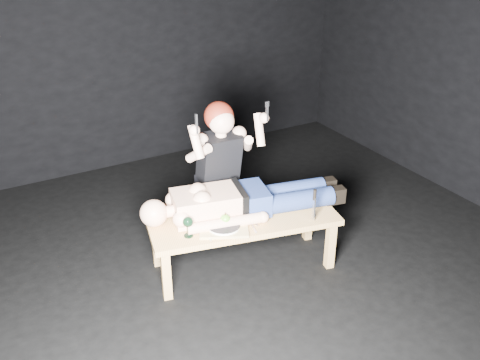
{
  "coord_description": "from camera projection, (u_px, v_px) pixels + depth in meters",
  "views": [
    {
      "loc": [
        -1.74,
        -2.94,
        2.6
      ],
      "look_at": [
        0.04,
        0.22,
        0.75
      ],
      "focal_mm": 40.62,
      "sensor_mm": 36.0,
      "label": 1
    }
  ],
  "objects": [
    {
      "name": "ground",
      "position": [
        250.0,
        278.0,
        4.22
      ],
      "size": [
        5.0,
        5.0,
        0.0
      ],
      "primitive_type": "plane",
      "color": "black",
      "rests_on": "ground"
    },
    {
      "name": "back_wall",
      "position": [
        126.0,
        25.0,
        5.48
      ],
      "size": [
        5.0,
        0.0,
        5.0
      ],
      "primitive_type": "plane",
      "rotation": [
        1.57,
        0.0,
        0.0
      ],
      "color": "black",
      "rests_on": "ground"
    },
    {
      "name": "table",
      "position": [
        243.0,
        242.0,
        4.27
      ],
      "size": [
        1.53,
        0.83,
        0.45
      ],
      "primitive_type": "cube",
      "rotation": [
        0.0,
        0.0,
        -0.21
      ],
      "color": "tan",
      "rests_on": "ground"
    },
    {
      "name": "lying_man",
      "position": [
        246.0,
        196.0,
        4.19
      ],
      "size": [
        1.52,
        0.74,
        0.27
      ],
      "primitive_type": null,
      "rotation": [
        0.0,
        0.0,
        -0.21
      ],
      "color": "#FABD9B",
      "rests_on": "table"
    },
    {
      "name": "kneeling_woman",
      "position": [
        215.0,
        170.0,
        4.45
      ],
      "size": [
        0.73,
        0.81,
        1.3
      ],
      "primitive_type": null,
      "rotation": [
        0.0,
        0.0,
        -0.05
      ],
      "color": "black",
      "rests_on": "ground"
    },
    {
      "name": "serving_tray",
      "position": [
        224.0,
        228.0,
        4.0
      ],
      "size": [
        0.43,
        0.39,
        0.02
      ],
      "primitive_type": "cube",
      "rotation": [
        0.0,
        0.0,
        -0.45
      ],
      "color": "tan",
      "rests_on": "table"
    },
    {
      "name": "plate",
      "position": [
        224.0,
        226.0,
        3.99
      ],
      "size": [
        0.32,
        0.32,
        0.02
      ],
      "primitive_type": "cylinder",
      "rotation": [
        0.0,
        0.0,
        -0.45
      ],
      "color": "white",
      "rests_on": "serving_tray"
    },
    {
      "name": "apple",
      "position": [
        225.0,
        219.0,
        3.99
      ],
      "size": [
        0.08,
        0.08,
        0.08
      ],
      "primitive_type": "sphere",
      "color": "#439B1E",
      "rests_on": "plate"
    },
    {
      "name": "goblet",
      "position": [
        188.0,
        227.0,
        3.89
      ],
      "size": [
        0.09,
        0.09,
        0.16
      ],
      "primitive_type": null,
      "rotation": [
        0.0,
        0.0,
        -0.21
      ],
      "color": "black",
      "rests_on": "table"
    },
    {
      "name": "fork_flat",
      "position": [
        207.0,
        236.0,
        3.93
      ],
      "size": [
        0.02,
        0.15,
        0.01
      ],
      "primitive_type": "cube",
      "rotation": [
        0.0,
        0.0,
        -0.06
      ],
      "color": "#B2B2B7",
      "rests_on": "table"
    },
    {
      "name": "knife_flat",
      "position": [
        254.0,
        228.0,
        4.03
      ],
      "size": [
        0.05,
        0.15,
        0.01
      ],
      "primitive_type": "cube",
      "rotation": [
        0.0,
        0.0,
        -0.27
      ],
      "color": "#B2B2B7",
      "rests_on": "table"
    },
    {
      "name": "spoon_flat",
      "position": [
        252.0,
        222.0,
        4.1
      ],
      "size": [
        0.05,
        0.15,
        0.01
      ],
      "primitive_type": "cube",
      "rotation": [
        0.0,
        0.0,
        0.23
      ],
      "color": "#B2B2B7",
      "rests_on": "table"
    },
    {
      "name": "carving_knife",
      "position": [
        314.0,
        205.0,
        4.06
      ],
      "size": [
        0.04,
        0.04,
        0.27
      ],
      "primitive_type": null,
      "rotation": [
        0.0,
        0.0,
        -0.21
      ],
      "color": "#B2B2B7",
      "rests_on": "table"
    }
  ]
}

